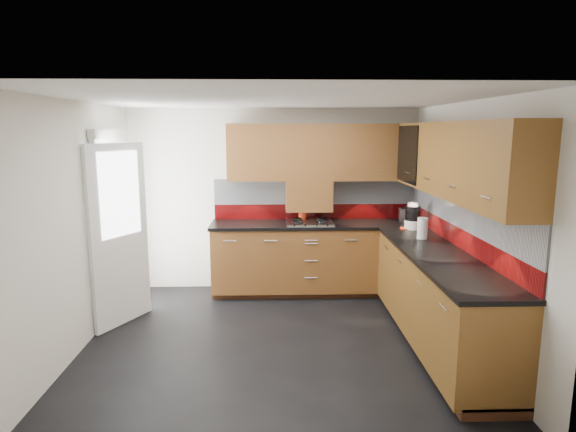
{
  "coord_description": "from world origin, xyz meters",
  "views": [
    {
      "loc": [
        -0.02,
        -4.57,
        2.12
      ],
      "look_at": [
        0.15,
        0.65,
        1.18
      ],
      "focal_mm": 30.0,
      "sensor_mm": 36.0,
      "label": 1
    }
  ],
  "objects_px": {
    "toaster": "(408,215)",
    "food_processor": "(413,217)",
    "utensil_pot": "(303,214)",
    "gas_hob": "(310,222)"
  },
  "relations": [
    {
      "from": "toaster",
      "to": "food_processor",
      "type": "xyz_separation_m",
      "value": [
        -0.08,
        -0.47,
        0.06
      ]
    },
    {
      "from": "toaster",
      "to": "food_processor",
      "type": "bearing_deg",
      "value": -99.97
    },
    {
      "from": "utensil_pot",
      "to": "food_processor",
      "type": "height_order",
      "value": "utensil_pot"
    },
    {
      "from": "gas_hob",
      "to": "food_processor",
      "type": "xyz_separation_m",
      "value": [
        1.22,
        -0.39,
        0.13
      ]
    },
    {
      "from": "gas_hob",
      "to": "food_processor",
      "type": "height_order",
      "value": "food_processor"
    },
    {
      "from": "gas_hob",
      "to": "toaster",
      "type": "bearing_deg",
      "value": 3.61
    },
    {
      "from": "food_processor",
      "to": "gas_hob",
      "type": "bearing_deg",
      "value": 162.29
    },
    {
      "from": "gas_hob",
      "to": "food_processor",
      "type": "bearing_deg",
      "value": -17.71
    },
    {
      "from": "toaster",
      "to": "food_processor",
      "type": "relative_size",
      "value": 0.81
    },
    {
      "from": "utensil_pot",
      "to": "gas_hob",
      "type": "bearing_deg",
      "value": -70.15
    }
  ]
}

